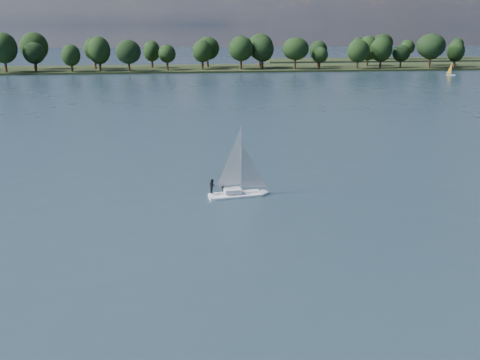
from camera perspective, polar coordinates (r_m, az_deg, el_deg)
name	(u,v)px	position (r m, az deg, el deg)	size (l,w,h in m)	color
ground	(166,109)	(123.10, -7.95, 7.53)	(700.00, 700.00, 0.00)	#233342
far_shore	(168,70)	(234.45, -7.68, 11.60)	(660.00, 40.00, 1.50)	black
far_shore_back	(463,60)	(323.59, 22.68, 11.76)	(220.00, 30.00, 1.40)	black
sailboat	(235,177)	(58.41, -0.49, 0.35)	(6.42, 2.65, 8.20)	white
dinghy_orange	(451,72)	(220.53, 21.60, 10.66)	(3.22, 2.93, 5.02)	silver
treeline	(181,50)	(229.89, -6.27, 13.59)	(562.46, 73.77, 18.40)	black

